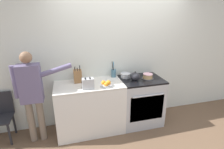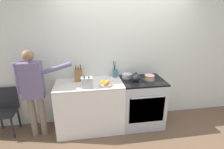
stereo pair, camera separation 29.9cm
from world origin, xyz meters
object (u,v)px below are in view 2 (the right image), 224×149
object	(u,v)px
utensil_crock	(115,73)
dining_chair	(5,108)
knife_block	(79,75)
tea_kettle	(136,77)
toaster	(87,82)
mixing_bowl	(127,76)
fruit_bowl	(105,84)
stove_range	(141,102)
person_baker	(34,88)
layer_cake	(149,78)

from	to	relation	value
utensil_crock	dining_chair	xyz separation A→B (m)	(-2.03, -0.06, -0.53)
knife_block	tea_kettle	bearing A→B (deg)	-11.00
tea_kettle	toaster	world-z (taller)	toaster
mixing_bowl	fruit_bowl	distance (m)	0.55
stove_range	person_baker	world-z (taller)	person_baker
tea_kettle	fruit_bowl	world-z (taller)	tea_kettle
mixing_bowl	dining_chair	distance (m)	2.29
knife_block	fruit_bowl	bearing A→B (deg)	-36.23
layer_cake	toaster	world-z (taller)	toaster
toaster	layer_cake	bearing A→B (deg)	7.66
toaster	dining_chair	size ratio (longest dim) A/B	0.25
stove_range	fruit_bowl	distance (m)	0.89
dining_chair	tea_kettle	bearing A→B (deg)	-39.07
layer_cake	tea_kettle	xyz separation A→B (m)	(-0.27, -0.02, 0.03)
knife_block	utensil_crock	world-z (taller)	knife_block
mixing_bowl	dining_chair	xyz separation A→B (m)	(-2.24, 0.03, -0.50)
stove_range	tea_kettle	world-z (taller)	tea_kettle
mixing_bowl	dining_chair	world-z (taller)	mixing_bowl
tea_kettle	knife_block	xyz separation A→B (m)	(-1.01, 0.20, 0.04)
mixing_bowl	toaster	world-z (taller)	toaster
person_baker	knife_block	bearing A→B (deg)	3.53
stove_range	dining_chair	size ratio (longest dim) A/B	1.12
mixing_bowl	utensil_crock	world-z (taller)	utensil_crock
stove_range	layer_cake	world-z (taller)	layer_cake
layer_cake	knife_block	bearing A→B (deg)	172.30
tea_kettle	mixing_bowl	size ratio (longest dim) A/B	1.10
mixing_bowl	fruit_bowl	xyz separation A→B (m)	(-0.45, -0.32, -0.01)
stove_range	utensil_crock	size ratio (longest dim) A/B	3.00
tea_kettle	person_baker	distance (m)	1.76
stove_range	dining_chair	xyz separation A→B (m)	(-2.51, 0.18, 0.01)
knife_block	person_baker	size ratio (longest dim) A/B	0.20
person_baker	dining_chair	xyz separation A→B (m)	(-0.60, 0.22, -0.45)
knife_block	dining_chair	bearing A→B (deg)	179.03
knife_block	person_baker	bearing A→B (deg)	-164.83
fruit_bowl	person_baker	world-z (taller)	person_baker
utensil_crock	toaster	xyz separation A→B (m)	(-0.55, -0.41, 0.01)
mixing_bowl	fruit_bowl	world-z (taller)	fruit_bowl
mixing_bowl	utensil_crock	size ratio (longest dim) A/B	0.64
dining_chair	utensil_crock	bearing A→B (deg)	-32.06
dining_chair	stove_range	bearing A→B (deg)	-37.80
knife_block	utensil_crock	distance (m)	0.69
mixing_bowl	person_baker	world-z (taller)	person_baker
fruit_bowl	person_baker	xyz separation A→B (m)	(-1.18, 0.12, -0.04)
fruit_bowl	toaster	distance (m)	0.31
person_baker	utensil_crock	bearing A→B (deg)	-0.42
stove_range	utensil_crock	xyz separation A→B (m)	(-0.48, 0.24, 0.54)
knife_block	person_baker	xyz separation A→B (m)	(-0.74, -0.20, -0.11)
toaster	person_baker	world-z (taller)	person_baker
layer_cake	mixing_bowl	distance (m)	0.42
layer_cake	fruit_bowl	bearing A→B (deg)	-169.72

